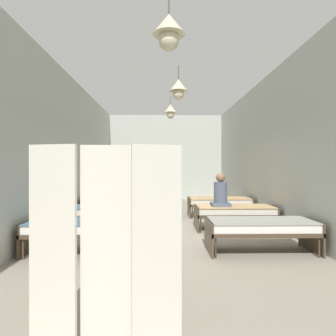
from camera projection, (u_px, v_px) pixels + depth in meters
ground_plane at (169, 232)px, 7.18m from camera, size 5.87×14.28×0.10m
room_shell at (168, 150)px, 8.40m from camera, size 5.67×13.88×3.97m
bed_left_row_0 at (82, 228)px, 5.25m from camera, size 1.90×0.84×0.57m
bed_right_row_0 at (261, 227)px, 5.31m from camera, size 1.90×0.84×0.57m
bed_left_row_1 at (103, 212)px, 7.15m from camera, size 1.90×0.84×0.57m
bed_right_row_1 at (235, 211)px, 7.21m from camera, size 1.90×0.84×0.57m
bed_left_row_2 at (116, 202)px, 9.05m from camera, size 1.90×0.84×0.57m
bed_right_row_2 at (219, 202)px, 9.11m from camera, size 1.90×0.84×0.57m
nurse_near_aisle at (170, 204)px, 7.94m from camera, size 0.52×0.52×1.49m
nurse_mid_aisle at (161, 226)px, 4.99m from camera, size 0.52×0.52×1.49m
patient_seated_primary at (221, 194)px, 7.16m from camera, size 0.44×0.44×0.80m
patient_seated_secondary at (117, 194)px, 7.06m from camera, size 0.44×0.44×0.80m
potted_plant at (169, 187)px, 11.48m from camera, size 0.65×0.65×1.20m
privacy_screen at (106, 249)px, 2.42m from camera, size 1.25×0.17×1.70m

